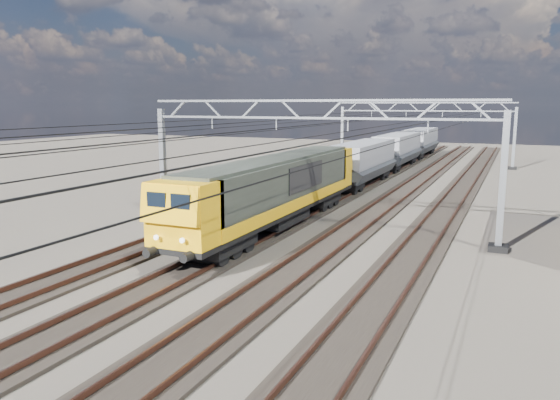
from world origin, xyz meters
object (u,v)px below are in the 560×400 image
at_px(hopper_wagon_mid, 398,148).
at_px(hopper_wagon_third, 420,140).
at_px(locomotive, 277,188).
at_px(hopper_wagon_lead, 363,160).
at_px(catenary_gantry_far, 423,131).
at_px(catenary_gantry_mid, 311,161).

bearing_deg(hopper_wagon_mid, hopper_wagon_third, 90.00).
height_order(locomotive, hopper_wagon_lead, locomotive).
xyz_separation_m(catenary_gantry_far, hopper_wagon_mid, (-2.00, -4.03, -1.67)).
bearing_deg(catenary_gantry_mid, hopper_wagon_mid, 93.58).
xyz_separation_m(catenary_gantry_far, locomotive, (-2.00, -35.93, -1.58)).
xyz_separation_m(hopper_wagon_lead, hopper_wagon_mid, (0.00, 14.20, 0.00)).
relative_size(catenary_gantry_mid, catenary_gantry_far, 1.00).
height_order(catenary_gantry_far, hopper_wagon_lead, catenary_gantry_far).
height_order(catenary_gantry_far, hopper_wagon_third, catenary_gantry_far).
height_order(hopper_wagon_mid, hopper_wagon_third, same).
distance_m(catenary_gantry_far, hopper_wagon_mid, 4.80).
bearing_deg(locomotive, hopper_wagon_lead, 90.00).
distance_m(catenary_gantry_mid, hopper_wagon_mid, 32.08).
relative_size(locomotive, hopper_wagon_third, 1.62).
distance_m(catenary_gantry_mid, hopper_wagon_third, 46.24).
height_order(hopper_wagon_lead, hopper_wagon_mid, same).
distance_m(hopper_wagon_lead, hopper_wagon_mid, 14.20).
height_order(catenary_gantry_mid, locomotive, catenary_gantry_mid).
distance_m(catenary_gantry_mid, locomotive, 2.55).
bearing_deg(hopper_wagon_third, hopper_wagon_mid, -90.00).
bearing_deg(locomotive, hopper_wagon_mid, 90.00).
relative_size(catenary_gantry_mid, hopper_wagon_mid, 1.53).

